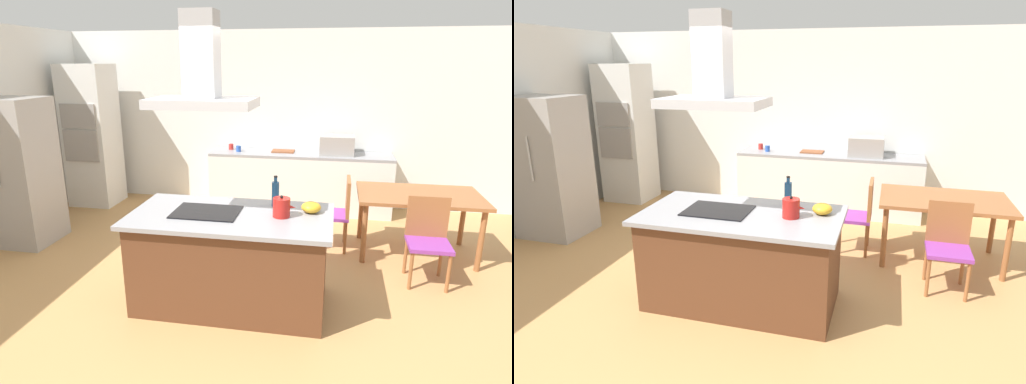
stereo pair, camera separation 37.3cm
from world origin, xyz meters
The scene contains 19 objects.
ground centered at (0.00, 1.50, 0.00)m, with size 16.00×16.00×0.00m, color tan.
wall_back centered at (0.00, 3.25, 1.35)m, with size 7.20×0.10×2.70m, color white.
wall_left centered at (-3.45, 1.00, 1.35)m, with size 0.10×8.80×2.70m, color white.
kitchen_island centered at (0.00, 0.00, 0.45)m, with size 1.84×0.98×0.90m.
cooktop centered at (-0.23, 0.00, 0.91)m, with size 0.60×0.44×0.01m, color black.
tea_kettle centered at (0.46, 0.02, 0.99)m, with size 0.21×0.16×0.20m.
olive_oil_bottle centered at (0.37, 0.30, 1.03)m, with size 0.07×0.07×0.30m.
mixing_bowl centered at (0.71, 0.18, 0.95)m, with size 0.18×0.18×0.10m, color gold.
back_counter centered at (0.39, 2.88, 0.45)m, with size 2.74×0.62×0.90m.
countertop_microwave centered at (0.93, 2.88, 1.04)m, with size 0.50×0.38×0.28m, color #9E9993.
coffee_mug_red centered at (-0.71, 2.96, 0.95)m, with size 0.08×0.08×0.09m, color red.
coffee_mug_blue centered at (-0.56, 2.82, 0.95)m, with size 0.08×0.08×0.09m, color #2D56B2.
cutting_board centered at (0.12, 2.93, 0.91)m, with size 0.34×0.24×0.02m, color brown.
wall_oven_stack centered at (-2.90, 2.65, 1.10)m, with size 0.70×0.66×2.20m.
refrigerator centered at (-2.98, 1.00, 0.91)m, with size 0.80×0.73×1.82m.
dining_table centered at (1.90, 1.49, 0.67)m, with size 1.40×0.90×0.75m.
chair_at_left_end centered at (0.98, 1.49, 0.51)m, with size 0.42×0.42×0.89m.
chair_facing_island centered at (1.90, 0.83, 0.51)m, with size 0.42×0.42×0.89m.
range_hood centered at (-0.23, 0.00, 2.10)m, with size 0.90×0.55×0.78m.
Camera 2 is at (1.26, -3.53, 2.23)m, focal length 30.50 mm.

